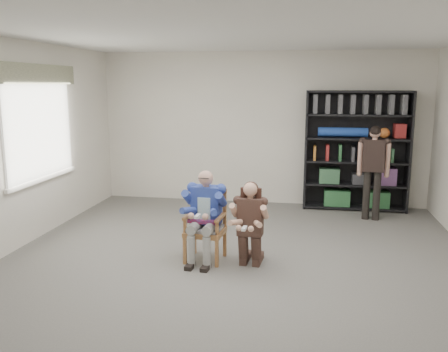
% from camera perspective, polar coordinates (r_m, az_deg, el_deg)
% --- Properties ---
extents(room_shell, '(6.00, 7.00, 2.80)m').
position_cam_1_polar(room_shell, '(5.38, 1.00, 2.39)').
color(room_shell, silver).
rests_on(room_shell, ground).
extents(floor, '(6.00, 7.00, 0.01)m').
position_cam_1_polar(floor, '(5.76, 0.96, -11.52)').
color(floor, '#64625C').
rests_on(floor, ground).
extents(window_left, '(0.16, 2.00, 1.75)m').
position_cam_1_polar(window_left, '(7.33, -21.24, 5.75)').
color(window_left, white).
rests_on(window_left, room_shell).
extents(armchair, '(0.56, 0.54, 0.90)m').
position_cam_1_polar(armchair, '(6.00, -2.29, -6.04)').
color(armchair, '#9E5730').
rests_on(armchair, floor).
extents(seated_man, '(0.56, 0.74, 1.16)m').
position_cam_1_polar(seated_man, '(5.96, -2.30, -4.81)').
color(seated_man, '#222A98').
rests_on(seated_man, floor).
extents(kneeling_woman, '(0.50, 0.75, 1.07)m').
position_cam_1_polar(kneeling_woman, '(5.77, 3.12, -5.86)').
color(kneeling_woman, '#3D2822').
rests_on(kneeling_woman, floor).
extents(bookshelf, '(1.80, 0.38, 2.10)m').
position_cam_1_polar(bookshelf, '(8.66, 15.63, 2.91)').
color(bookshelf, black).
rests_on(bookshelf, floor).
extents(standing_man, '(0.52, 0.34, 1.56)m').
position_cam_1_polar(standing_man, '(8.09, 17.47, 0.33)').
color(standing_man, black).
rests_on(standing_man, floor).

